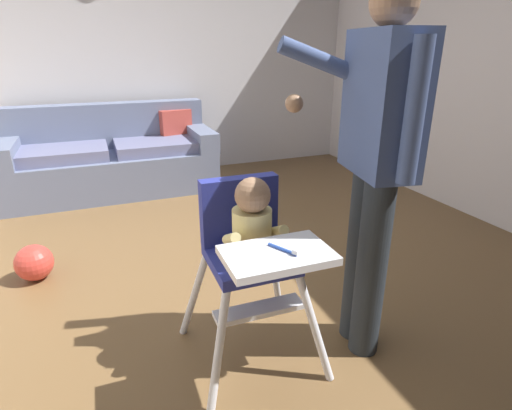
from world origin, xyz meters
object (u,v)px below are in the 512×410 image
(high_chair, at_px, (251,240))
(adult_standing, at_px, (375,162))
(toy_ball, at_px, (34,263))
(couch, at_px, (113,159))

(high_chair, xyz_separation_m, adult_standing, (0.54, -0.10, 0.32))
(adult_standing, bearing_deg, toy_ball, -27.83)
(high_chair, height_order, toy_ball, high_chair)
(high_chair, distance_m, toy_ball, 1.64)
(couch, height_order, toy_ball, couch)
(adult_standing, height_order, toy_ball, adult_standing)
(adult_standing, relative_size, toy_ball, 7.09)
(couch, relative_size, adult_standing, 1.22)
(couch, xyz_separation_m, toy_ball, (-0.62, -1.68, -0.21))
(couch, bearing_deg, toy_ball, -20.10)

